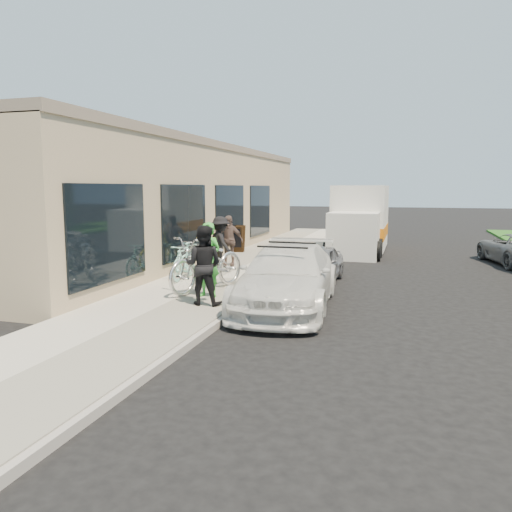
# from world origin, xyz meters

# --- Properties ---
(ground) EXTENTS (120.00, 120.00, 0.00)m
(ground) POSITION_xyz_m (0.00, 0.00, 0.00)
(ground) COLOR black
(ground) RESTS_ON ground
(sidewalk) EXTENTS (3.00, 34.00, 0.15)m
(sidewalk) POSITION_xyz_m (-2.00, 3.00, 0.07)
(sidewalk) COLOR #AEAA9D
(sidewalk) RESTS_ON ground
(curb) EXTENTS (0.12, 34.00, 0.13)m
(curb) POSITION_xyz_m (-0.45, 3.00, 0.07)
(curb) COLOR #9B958E
(curb) RESTS_ON ground
(storefront) EXTENTS (3.60, 20.00, 4.22)m
(storefront) POSITION_xyz_m (-5.24, 7.99, 2.12)
(storefront) COLOR tan
(storefront) RESTS_ON ground
(bike_rack) EXTENTS (0.20, 0.52, 0.77)m
(bike_rack) POSITION_xyz_m (-2.71, 3.61, 0.61)
(bike_rack) COLOR black
(bike_rack) RESTS_ON sidewalk
(sandwich_board) EXTENTS (0.66, 0.67, 1.01)m
(sandwich_board) POSITION_xyz_m (-3.37, 8.30, 0.67)
(sandwich_board) COLOR black
(sandwich_board) RESTS_ON sidewalk
(sedan_white) EXTENTS (2.22, 4.82, 1.40)m
(sedan_white) POSITION_xyz_m (0.46, 0.73, 0.68)
(sedan_white) COLOR silver
(sedan_white) RESTS_ON ground
(sedan_silver) EXTENTS (1.32, 3.07, 1.03)m
(sedan_silver) POSITION_xyz_m (0.54, 3.78, 0.52)
(sedan_silver) COLOR gray
(sedan_silver) RESTS_ON ground
(moving_truck) EXTENTS (2.10, 5.50, 2.70)m
(moving_truck) POSITION_xyz_m (1.03, 11.08, 1.20)
(moving_truck) COLOR silver
(moving_truck) RESTS_ON ground
(tandem_bike) EXTENTS (1.67, 2.67, 1.33)m
(tandem_bike) POSITION_xyz_m (-1.64, 1.29, 0.81)
(tandem_bike) COLOR silver
(tandem_bike) RESTS_ON sidewalk
(woman_rider) EXTENTS (0.69, 0.52, 1.70)m
(woman_rider) POSITION_xyz_m (-1.37, 0.64, 1.00)
(woman_rider) COLOR green
(woman_rider) RESTS_ON sidewalk
(man_standing) EXTENTS (0.85, 0.68, 1.69)m
(man_standing) POSITION_xyz_m (-1.17, -0.09, 0.99)
(man_standing) COLOR black
(man_standing) RESTS_ON sidewalk
(cruiser_bike_a) EXTENTS (0.57, 1.66, 0.98)m
(cruiser_bike_a) POSITION_xyz_m (-2.82, 2.48, 0.64)
(cruiser_bike_a) COLOR #8CD0C4
(cruiser_bike_a) RESTS_ON sidewalk
(cruiser_bike_b) EXTENTS (1.18, 1.71, 0.85)m
(cruiser_bike_b) POSITION_xyz_m (-2.97, 3.96, 0.58)
(cruiser_bike_b) COLOR #8CD0C4
(cruiser_bike_b) RESTS_ON sidewalk
(cruiser_bike_c) EXTENTS (0.86, 1.94, 1.13)m
(cruiser_bike_c) POSITION_xyz_m (-2.64, 3.78, 0.71)
(cruiser_bike_c) COLOR yellow
(cruiser_bike_c) RESTS_ON sidewalk
(bystander_a) EXTENTS (1.18, 1.14, 1.62)m
(bystander_a) POSITION_xyz_m (-2.41, 4.15, 0.96)
(bystander_a) COLOR black
(bystander_a) RESTS_ON sidewalk
(bystander_b) EXTENTS (0.98, 0.50, 1.60)m
(bystander_b) POSITION_xyz_m (-2.50, 5.07, 0.95)
(bystander_b) COLOR brown
(bystander_b) RESTS_ON sidewalk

